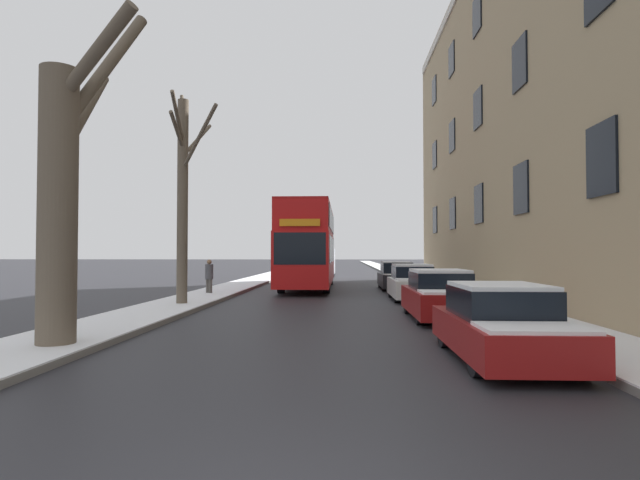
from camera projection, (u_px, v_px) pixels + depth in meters
sidewalk_left at (289, 270)px, 56.21m from camera, size 2.37×130.00×0.16m
sidewalk_right at (389, 270)px, 55.69m from camera, size 2.37×130.00×0.16m
terrace_facade_right at (609, 96)px, 20.31m from camera, size 9.10×37.62×16.77m
bare_tree_left_0 at (64, 187)px, 10.08m from camera, size 2.32×3.22×7.42m
bare_tree_left_1 at (183, 192)px, 18.08m from camera, size 2.12×3.71×8.02m
double_decker_bus at (309, 243)px, 27.92m from camera, size 2.61×11.70×4.51m
parked_car_0 at (502, 325)px, 9.09m from camera, size 1.80×4.14×1.39m
parked_car_1 at (440, 296)px, 14.87m from camera, size 1.84×4.27×1.47m
parked_car_2 at (412, 283)px, 20.89m from camera, size 1.78×3.98×1.50m
parked_car_3 at (397, 277)px, 27.07m from camera, size 1.81×4.41×1.50m
oncoming_van at (323, 261)px, 43.10m from camera, size 1.95×5.72×2.36m
pedestrian_left_sidewalk at (209, 276)px, 22.68m from camera, size 0.36×0.36×1.67m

